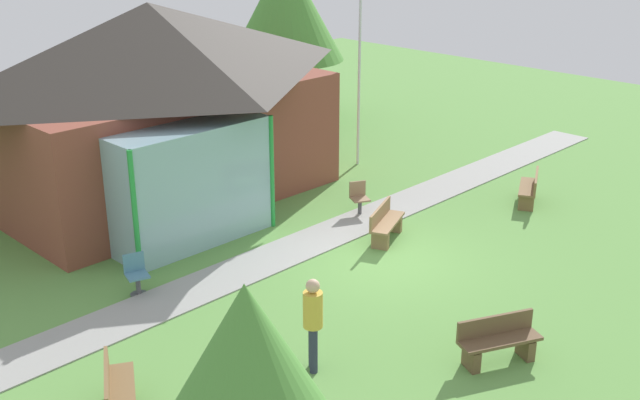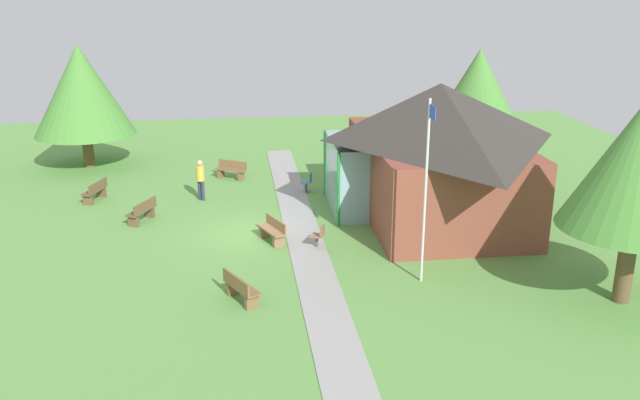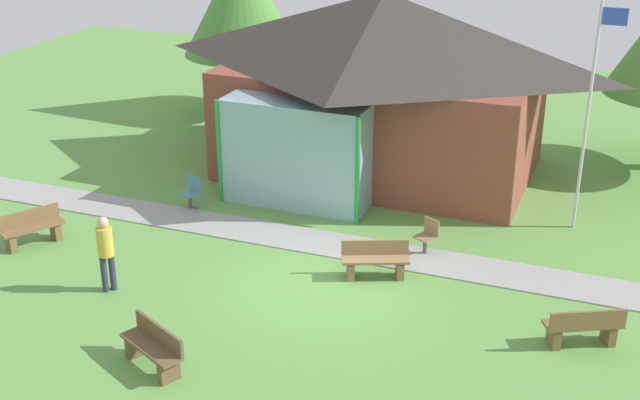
% 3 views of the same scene
% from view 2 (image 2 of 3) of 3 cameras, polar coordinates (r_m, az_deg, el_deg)
% --- Properties ---
extents(ground_plane, '(44.00, 44.00, 0.00)m').
position_cam_2_polar(ground_plane, '(24.86, -5.66, -2.83)').
color(ground_plane, '#609947').
extents(pavilion, '(9.65, 7.21, 5.23)m').
position_cam_2_polar(pavilion, '(26.18, 9.58, 4.34)').
color(pavilion, brown).
rests_on(pavilion, ground_plane).
extents(footpath, '(24.84, 1.47, 0.03)m').
position_cam_2_polar(footpath, '(24.95, -1.52, -2.63)').
color(footpath, '#999993').
rests_on(footpath, ground_plane).
extents(flagpole, '(0.64, 0.08, 5.68)m').
position_cam_2_polar(flagpole, '(20.05, 9.00, 1.31)').
color(flagpole, silver).
rests_on(flagpole, ground_plane).
extents(bench_mid_left, '(1.14, 1.52, 0.84)m').
position_cam_2_polar(bench_mid_left, '(31.69, -7.54, 2.51)').
color(bench_mid_left, brown).
rests_on(bench_mid_left, ground_plane).
extents(bench_front_left, '(1.56, 0.88, 0.84)m').
position_cam_2_polar(bench_front_left, '(29.78, -18.53, 0.68)').
color(bench_front_left, brown).
rests_on(bench_front_left, ground_plane).
extents(bench_front_center, '(1.54, 1.04, 0.84)m').
position_cam_2_polar(bench_front_center, '(26.66, -14.85, -0.98)').
color(bench_front_center, brown).
rests_on(bench_front_center, ground_plane).
extents(bench_mid_right, '(1.53, 1.09, 0.84)m').
position_cam_2_polar(bench_mid_right, '(19.64, -6.77, -7.51)').
color(bench_mid_right, brown).
rests_on(bench_mid_right, ground_plane).
extents(bench_rear_near_path, '(1.55, 1.00, 0.84)m').
position_cam_2_polar(bench_rear_near_path, '(23.89, -4.04, -2.64)').
color(bench_rear_near_path, olive).
rests_on(bench_rear_near_path, ground_plane).
extents(patio_chair_lawn_spare, '(0.59, 0.59, 0.86)m').
position_cam_2_polar(patio_chair_lawn_spare, '(23.28, -0.11, -3.13)').
color(patio_chair_lawn_spare, '#8C6B4C').
rests_on(patio_chair_lawn_spare, ground_plane).
extents(patio_chair_west, '(0.55, 0.55, 0.86)m').
position_cam_2_polar(patio_chair_west, '(29.44, -1.06, 1.48)').
color(patio_chair_west, teal).
rests_on(patio_chair_west, ground_plane).
extents(visitor_strolling_lawn, '(0.34, 0.34, 1.74)m').
position_cam_2_polar(visitor_strolling_lawn, '(28.61, -10.12, 1.96)').
color(visitor_strolling_lawn, '#2D3347').
rests_on(visitor_strolling_lawn, ground_plane).
extents(tree_behind_pavilion_left, '(4.14, 4.14, 5.87)m').
position_cam_2_polar(tree_behind_pavilion_left, '(33.04, 13.27, 9.19)').
color(tree_behind_pavilion_left, brown).
rests_on(tree_behind_pavilion_left, ground_plane).
extents(tree_lawn_corner, '(4.82, 4.82, 6.00)m').
position_cam_2_polar(tree_lawn_corner, '(34.81, -19.59, 8.78)').
color(tree_lawn_corner, brown).
rests_on(tree_lawn_corner, ground_plane).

